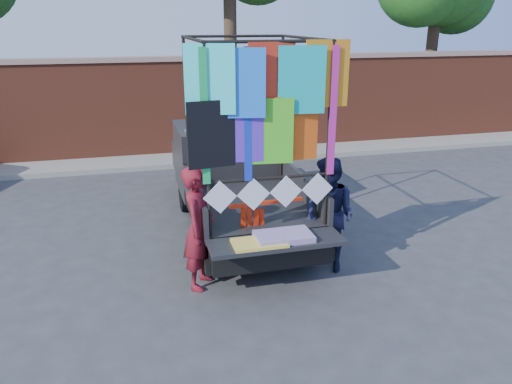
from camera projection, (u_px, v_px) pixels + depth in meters
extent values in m
plane|color=#38383A|center=(281.00, 270.00, 7.36)|extent=(90.00, 90.00, 0.00)
cube|color=brown|center=(204.00, 108.00, 13.35)|extent=(30.00, 0.35, 2.50)
cube|color=gray|center=(202.00, 58.00, 12.92)|extent=(30.00, 0.45, 0.12)
cube|color=gray|center=(210.00, 158.00, 13.10)|extent=(30.00, 1.20, 0.12)
cylinder|color=#38281C|center=(231.00, 48.00, 14.20)|extent=(0.36, 0.36, 5.46)
cylinder|color=#38281C|center=(430.00, 60.00, 15.89)|extent=(0.36, 0.36, 4.55)
cylinder|color=black|center=(186.00, 194.00, 9.56)|extent=(0.21, 0.64, 0.64)
cylinder|color=black|center=(208.00, 253.00, 7.15)|extent=(0.21, 0.64, 0.64)
cylinder|color=black|center=(262.00, 188.00, 9.92)|extent=(0.21, 0.64, 0.64)
cylinder|color=black|center=(308.00, 242.00, 7.51)|extent=(0.21, 0.64, 0.64)
cube|color=black|center=(240.00, 207.00, 8.44)|extent=(1.66, 4.10, 0.29)
cube|color=black|center=(251.00, 207.00, 7.68)|extent=(1.76, 2.24, 0.10)
cube|color=black|center=(195.00, 199.00, 7.40)|extent=(0.06, 2.24, 0.44)
cube|color=black|center=(304.00, 189.00, 7.81)|extent=(0.06, 2.24, 0.44)
cube|color=black|center=(235.00, 174.00, 8.62)|extent=(1.76, 0.06, 0.44)
cube|color=black|center=(225.00, 157.00, 9.46)|extent=(1.76, 1.56, 1.22)
cube|color=#8C9EAD|center=(229.00, 142.00, 8.94)|extent=(1.56, 0.06, 0.54)
cube|color=#8C9EAD|center=(217.00, 139.00, 10.07)|extent=(1.56, 0.10, 0.68)
cube|color=black|center=(215.00, 155.00, 10.53)|extent=(1.71, 0.88, 0.54)
cube|color=black|center=(276.00, 242.00, 6.42)|extent=(1.76, 0.54, 0.06)
cube|color=black|center=(271.00, 260.00, 6.75)|extent=(1.80, 0.15, 0.18)
cylinder|color=black|center=(207.00, 145.00, 6.14)|extent=(0.05, 0.05, 2.44)
cylinder|color=black|center=(187.00, 116.00, 8.01)|extent=(0.05, 0.05, 2.44)
cylinder|color=black|center=(329.00, 138.00, 6.52)|extent=(0.05, 0.05, 2.44)
cylinder|color=black|center=(282.00, 112.00, 8.39)|extent=(0.05, 0.05, 2.44)
cylinder|color=black|center=(271.00, 41.00, 5.93)|extent=(1.66, 0.04, 0.04)
cylinder|color=black|center=(234.00, 36.00, 7.80)|extent=(1.66, 0.04, 0.04)
cylinder|color=black|center=(192.00, 39.00, 6.67)|extent=(0.04, 2.10, 0.04)
cylinder|color=black|center=(305.00, 38.00, 7.05)|extent=(0.04, 2.10, 0.04)
cylinder|color=black|center=(269.00, 178.00, 6.49)|extent=(1.66, 0.04, 0.04)
cube|color=#34F5FA|center=(211.00, 81.00, 5.88)|extent=(0.60, 0.01, 0.83)
cube|color=#1C75FF|center=(242.00, 80.00, 5.93)|extent=(0.60, 0.01, 0.83)
cube|color=red|center=(271.00, 79.00, 6.05)|extent=(0.60, 0.01, 0.83)
cube|color=#0DB8BB|center=(300.00, 79.00, 6.10)|extent=(0.60, 0.01, 0.83)
cube|color=orange|center=(327.00, 77.00, 6.23)|extent=(0.60, 0.01, 0.83)
cube|color=black|center=(213.00, 134.00, 6.05)|extent=(0.60, 0.01, 0.83)
cube|color=#5628CC|center=(242.00, 132.00, 6.17)|extent=(0.60, 0.01, 0.83)
cube|color=#48C723|center=(271.00, 131.00, 6.22)|extent=(0.60, 0.01, 0.83)
cube|color=#E85413|center=(298.00, 129.00, 6.35)|extent=(0.60, 0.01, 0.83)
cube|color=#16B159|center=(205.00, 118.00, 5.98)|extent=(0.10, 0.01, 1.66)
cube|color=#CA2195|center=(333.00, 112.00, 6.38)|extent=(0.10, 0.01, 1.66)
cube|color=#1632CA|center=(248.00, 116.00, 6.11)|extent=(0.10, 0.01, 1.66)
cube|color=white|center=(220.00, 197.00, 6.37)|extent=(0.44, 0.01, 0.44)
cube|color=white|center=(254.00, 194.00, 6.47)|extent=(0.44, 0.01, 0.44)
cube|color=white|center=(286.00, 192.00, 6.58)|extent=(0.44, 0.01, 0.44)
cube|color=white|center=(317.00, 189.00, 6.68)|extent=(0.44, 0.01, 0.44)
cube|color=#FF3869|center=(284.00, 236.00, 6.42)|extent=(0.73, 0.44, 0.08)
cube|color=#F0CE4B|center=(259.00, 243.00, 6.29)|extent=(0.68, 0.39, 0.04)
imported|color=maroon|center=(199.00, 228.00, 6.67)|extent=(0.64, 0.74, 1.71)
imported|color=#141734|center=(329.00, 215.00, 7.16)|extent=(0.95, 1.02, 1.68)
cube|color=red|center=(266.00, 203.00, 6.82)|extent=(1.06, 0.14, 0.04)
cube|color=red|center=(243.00, 228.00, 6.84)|extent=(0.07, 0.02, 0.61)
cube|color=red|center=(250.00, 229.00, 6.86)|extent=(0.07, 0.02, 0.61)
cube|color=red|center=(256.00, 229.00, 6.89)|extent=(0.07, 0.02, 0.61)
cube|color=red|center=(262.00, 230.00, 6.92)|extent=(0.07, 0.02, 0.61)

